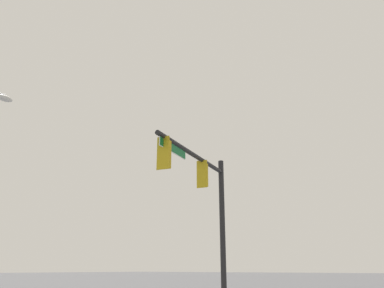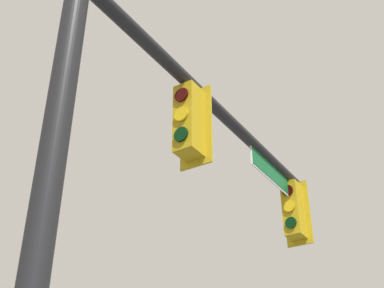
{
  "view_description": "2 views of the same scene",
  "coord_description": "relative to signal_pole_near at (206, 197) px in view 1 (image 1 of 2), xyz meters",
  "views": [
    {
      "loc": [
        10.21,
        4.45,
        1.97
      ],
      "look_at": [
        -2.74,
        -5.16,
        7.36
      ],
      "focal_mm": 35.0,
      "sensor_mm": 36.0,
      "label": 1
    },
    {
      "loc": [
        -8.33,
        -9.71,
        2.0
      ],
      "look_at": [
        -1.55,
        -3.15,
        7.63
      ],
      "focal_mm": 50.0,
      "sensor_mm": 36.0,
      "label": 2
    }
  ],
  "objects": [
    {
      "name": "signal_pole_near",
      "position": [
        0.0,
        0.0,
        0.0
      ],
      "size": [
        6.72,
        1.63,
        7.42
      ],
      "color": "black",
      "rests_on": "ground_plane"
    }
  ]
}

